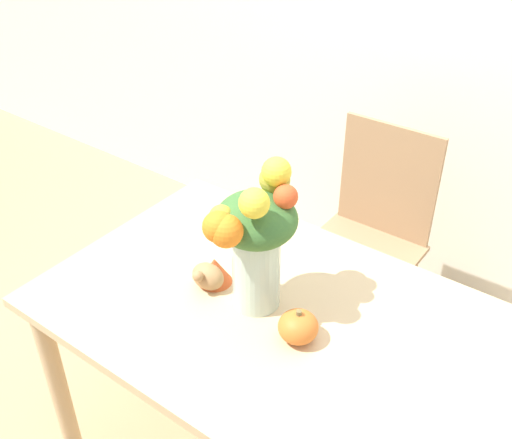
{
  "coord_description": "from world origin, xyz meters",
  "views": [
    {
      "loc": [
        0.64,
        -1.0,
        1.89
      ],
      "look_at": [
        -0.1,
        -0.0,
        1.05
      ],
      "focal_mm": 42.0,
      "sensor_mm": 36.0,
      "label": 1
    }
  ],
  "objects_px": {
    "turkey_figurine": "(211,273)",
    "dining_chair_near_window": "(367,241)",
    "pumpkin": "(298,327)",
    "flower_vase": "(255,237)"
  },
  "relations": [
    {
      "from": "flower_vase",
      "to": "turkey_figurine",
      "type": "distance_m",
      "value": 0.24
    },
    {
      "from": "pumpkin",
      "to": "turkey_figurine",
      "type": "xyz_separation_m",
      "value": [
        -0.32,
        0.03,
        -0.0
      ]
    },
    {
      "from": "turkey_figurine",
      "to": "dining_chair_near_window",
      "type": "relative_size",
      "value": 0.14
    },
    {
      "from": "flower_vase",
      "to": "dining_chair_near_window",
      "type": "height_order",
      "value": "flower_vase"
    },
    {
      "from": "flower_vase",
      "to": "pumpkin",
      "type": "height_order",
      "value": "flower_vase"
    },
    {
      "from": "pumpkin",
      "to": "dining_chair_near_window",
      "type": "bearing_deg",
      "value": 104.2
    },
    {
      "from": "turkey_figurine",
      "to": "dining_chair_near_window",
      "type": "distance_m",
      "value": 0.88
    },
    {
      "from": "dining_chair_near_window",
      "to": "flower_vase",
      "type": "bearing_deg",
      "value": -87.06
    },
    {
      "from": "turkey_figurine",
      "to": "dining_chair_near_window",
      "type": "bearing_deg",
      "value": 82.93
    },
    {
      "from": "flower_vase",
      "to": "dining_chair_near_window",
      "type": "distance_m",
      "value": 0.96
    }
  ]
}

